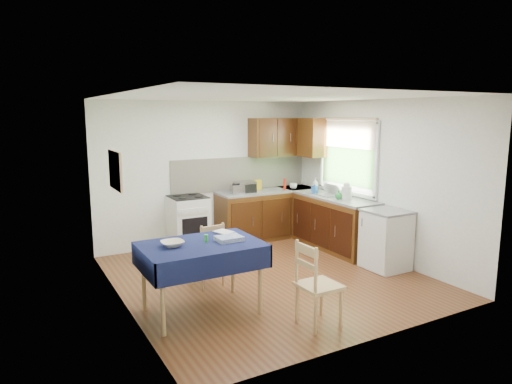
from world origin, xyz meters
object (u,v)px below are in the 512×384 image
dining_table (201,252)px  dish_rack (332,194)px  sandwich_press (245,187)px  kettle (347,192)px  chair_far (209,252)px  chair_near (316,282)px  toaster (237,189)px

dining_table → dish_rack: 3.29m
sandwich_press → kettle: bearing=-70.3°
dining_table → dish_rack: dish_rack is taller
chair_far → sandwich_press: 2.27m
dining_table → chair_far: 0.86m
sandwich_press → dish_rack: bearing=-60.9°
dining_table → sandwich_press: sandwich_press is taller
kettle → chair_far: bearing=-173.7°
dish_rack → kettle: (-0.00, -0.39, 0.10)m
chair_far → sandwich_press: sandwich_press is taller
dining_table → sandwich_press: size_ratio=4.02×
chair_far → kettle: bearing=-177.8°
dining_table → chair_near: chair_near is taller
dining_table → chair_near: (0.93, -0.93, -0.22)m
dish_rack → chair_near: bearing=-111.9°
chair_far → toaster: 2.09m
chair_far → chair_near: bearing=103.8°
kettle → toaster: bearing=135.1°
toaster → sandwich_press: 0.20m
chair_far → chair_near: size_ratio=0.92×
chair_far → dish_rack: 2.70m
dish_rack → dining_table: bearing=-135.5°
dining_table → kettle: size_ratio=4.81×
chair_near → chair_far: bearing=17.1°
dining_table → toaster: bearing=44.5°
dining_table → sandwich_press: 3.03m
toaster → sandwich_press: sandwich_press is taller
chair_far → dining_table: bearing=57.0°
toaster → kettle: kettle is taller
chair_far → kettle: size_ratio=3.08×
sandwich_press → kettle: kettle is taller
chair_far → toaster: bearing=-131.7°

